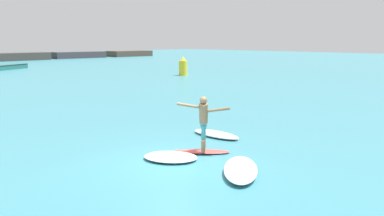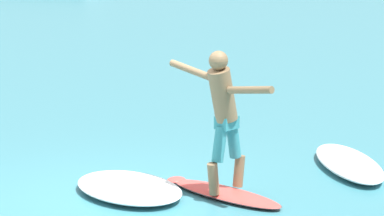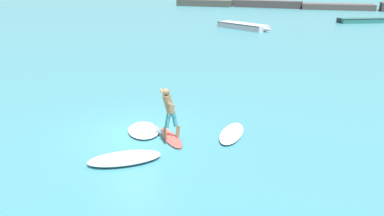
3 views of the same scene
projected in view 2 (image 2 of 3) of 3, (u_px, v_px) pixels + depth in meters
ground_plane at (109, 202)px, 11.35m from camera, size 200.00×200.00×0.00m
surfboard at (224, 193)px, 11.57m from camera, size 1.53×1.65×0.22m
surfer at (223, 109)px, 11.26m from camera, size 1.16×1.34×1.82m
wave_foam_at_tail at (349, 163)px, 12.79m from camera, size 0.85×2.10×0.18m
wave_foam_at_nose at (129, 188)px, 11.66m from camera, size 1.88×2.02×0.17m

